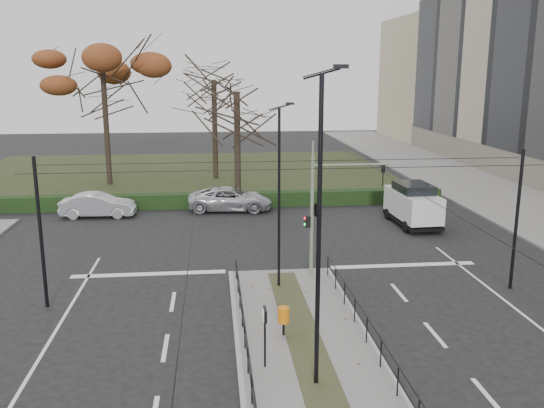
# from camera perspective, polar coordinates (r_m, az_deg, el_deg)

# --- Properties ---
(ground) EXTENTS (140.00, 140.00, 0.00)m
(ground) POSITION_cam_1_polar(r_m,az_deg,el_deg) (22.18, 2.30, -11.13)
(ground) COLOR black
(ground) RESTS_ON ground
(median_island) EXTENTS (4.40, 15.00, 0.14)m
(median_island) POSITION_cam_1_polar(r_m,az_deg,el_deg) (19.92, 3.36, -13.85)
(median_island) COLOR #605E5B
(median_island) RESTS_ON ground
(sidewalk_east) EXTENTS (8.00, 90.00, 0.14)m
(sidewalk_east) POSITION_cam_1_polar(r_m,az_deg,el_deg) (47.82, 20.18, 1.32)
(sidewalk_east) COLOR #605E5B
(sidewalk_east) RESTS_ON ground
(park) EXTENTS (38.00, 26.00, 0.10)m
(park) POSITION_cam_1_polar(r_m,az_deg,el_deg) (52.89, -9.16, 2.98)
(park) COLOR #242C16
(park) RESTS_ON ground
(hedge) EXTENTS (38.00, 1.00, 1.00)m
(hedge) POSITION_cam_1_polar(r_m,az_deg,el_deg) (39.68, -10.19, 0.29)
(hedge) COLOR black
(hedge) RESTS_ON ground
(median_railing) EXTENTS (4.14, 13.24, 0.92)m
(median_railing) POSITION_cam_1_polar(r_m,az_deg,el_deg) (19.44, 3.45, -11.60)
(median_railing) COLOR black
(median_railing) RESTS_ON median_island
(catenary) EXTENTS (20.00, 34.00, 6.00)m
(catenary) POSITION_cam_1_polar(r_m,az_deg,el_deg) (22.57, 1.80, -1.49)
(catenary) COLOR black
(catenary) RESTS_ON ground
(traffic_light) EXTENTS (3.67, 2.09, 5.41)m
(traffic_light) POSITION_cam_1_polar(r_m,az_deg,el_deg) (25.24, 4.69, -0.29)
(traffic_light) COLOR slate
(traffic_light) RESTS_ON median_island
(litter_bin) EXTENTS (0.40, 0.40, 1.02)m
(litter_bin) POSITION_cam_1_polar(r_m,az_deg,el_deg) (20.16, 1.15, -10.97)
(litter_bin) COLOR black
(litter_bin) RESTS_ON median_island
(info_panel) EXTENTS (0.11, 0.50, 1.92)m
(info_panel) POSITION_cam_1_polar(r_m,az_deg,el_deg) (17.84, -0.73, -11.53)
(info_panel) COLOR black
(info_panel) RESTS_ON median_island
(streetlamp_median_near) EXTENTS (0.76, 0.16, 9.10)m
(streetlamp_median_near) POSITION_cam_1_polar(r_m,az_deg,el_deg) (15.92, 4.74, -2.68)
(streetlamp_median_near) COLOR black
(streetlamp_median_near) RESTS_ON median_island
(streetlamp_median_far) EXTENTS (0.65, 0.13, 7.73)m
(streetlamp_median_far) POSITION_cam_1_polar(r_m,az_deg,el_deg) (23.69, 0.74, 0.82)
(streetlamp_median_far) COLOR black
(streetlamp_median_far) RESTS_ON median_island
(parked_car_second) EXTENTS (4.72, 1.79, 1.54)m
(parked_car_second) POSITION_cam_1_polar(r_m,az_deg,el_deg) (38.33, -16.85, -0.10)
(parked_car_second) COLOR #B1B3B9
(parked_car_second) RESTS_ON ground
(parked_car_fourth) EXTENTS (5.78, 3.05, 1.55)m
(parked_car_fourth) POSITION_cam_1_polar(r_m,az_deg,el_deg) (38.52, -4.12, 0.51)
(parked_car_fourth) COLOR #B1B3B9
(parked_car_fourth) RESTS_ON ground
(white_van) EXTENTS (2.37, 4.93, 2.55)m
(white_van) POSITION_cam_1_polar(r_m,az_deg,el_deg) (35.64, 13.78, 0.05)
(white_van) COLOR silver
(white_van) RESTS_ON ground
(rust_tree) EXTENTS (10.54, 10.54, 11.95)m
(rust_tree) POSITION_cam_1_polar(r_m,az_deg,el_deg) (48.20, -16.43, 12.58)
(rust_tree) COLOR black
(rust_tree) RESTS_ON park
(bare_tree_center) EXTENTS (5.78, 5.78, 11.01)m
(bare_tree_center) POSITION_cam_1_polar(r_m,az_deg,el_deg) (49.13, -5.78, 11.38)
(bare_tree_center) COLOR black
(bare_tree_center) RESTS_ON park
(bare_tree_near) EXTENTS (7.18, 7.18, 10.17)m
(bare_tree_near) POSITION_cam_1_polar(r_m,az_deg,el_deg) (40.21, -3.51, 10.27)
(bare_tree_near) COLOR black
(bare_tree_near) RESTS_ON park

